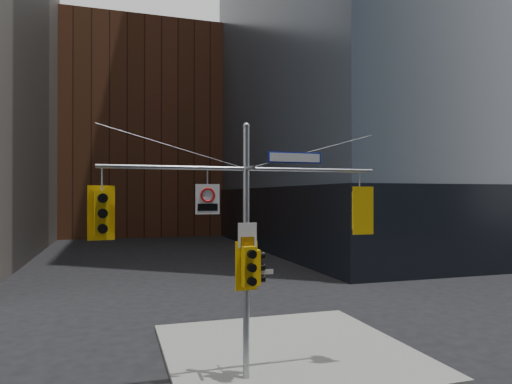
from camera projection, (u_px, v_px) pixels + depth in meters
sidewalk_corner at (287, 350)px, 15.23m from camera, size 8.00×8.00×0.15m
podium_ne at (417, 216)px, 49.70m from camera, size 36.40×36.40×6.00m
brick_midrise at (140, 136)px, 66.32m from camera, size 26.00×20.00×28.00m
signal_assembly at (246, 225)px, 12.75m from camera, size 8.00×0.80×7.30m
traffic_light_west_arm at (102, 213)px, 11.63m from camera, size 0.68×0.57×1.42m
traffic_light_east_arm at (360, 210)px, 13.82m from camera, size 0.69×0.54×1.44m
traffic_light_pole_side at (257, 267)px, 12.84m from camera, size 0.39×0.33×0.98m
traffic_light_pole_front at (249, 267)px, 12.49m from camera, size 0.65×0.55×1.37m
street_sign_blade at (295, 158)px, 13.21m from camera, size 1.65×0.05×0.32m
regulatory_sign_arm at (208, 198)px, 12.41m from camera, size 0.66×0.08×0.82m
regulatory_sign_pole at (247, 236)px, 12.64m from camera, size 0.54×0.05×0.70m
street_blade_ew at (261, 272)px, 12.88m from camera, size 0.68×0.11×0.14m
street_blade_ns at (242, 280)px, 13.18m from camera, size 0.06×0.69×0.14m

